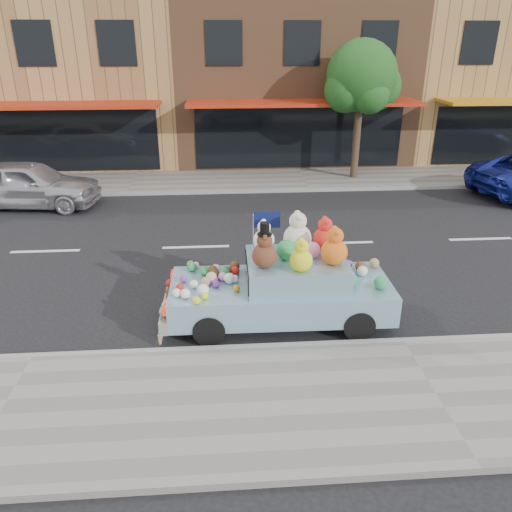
{
  "coord_description": "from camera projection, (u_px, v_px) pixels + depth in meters",
  "views": [
    {
      "loc": [
        -3.28,
        -12.57,
        5.27
      ],
      "look_at": [
        -2.62,
        -3.53,
        1.25
      ],
      "focal_mm": 35.0,
      "sensor_mm": 36.0,
      "label": 1
    }
  ],
  "objects": [
    {
      "name": "storefront_mid",
      "position": [
        288.0,
        74.0,
        23.26
      ],
      "size": [
        10.0,
        9.8,
        7.3
      ],
      "color": "brown",
      "rests_on": "ground"
    },
    {
      "name": "far_sidewalk",
      "position": [
        304.0,
        179.0,
        19.72
      ],
      "size": [
        60.0,
        3.0,
        0.12
      ],
      "primitive_type": "cube",
      "color": "gray",
      "rests_on": "ground"
    },
    {
      "name": "storefront_left",
      "position": [
        69.0,
        75.0,
        22.59
      ],
      "size": [
        10.0,
        9.8,
        7.3
      ],
      "color": "#AD8048",
      "rests_on": "ground"
    },
    {
      "name": "car_silver",
      "position": [
        29.0,
        184.0,
        16.47
      ],
      "size": [
        4.72,
        2.35,
        1.55
      ],
      "primitive_type": "imported",
      "rotation": [
        0.0,
        0.0,
        1.45
      ],
      "color": "#BCBBC0",
      "rests_on": "ground"
    },
    {
      "name": "far_kerb",
      "position": [
        310.0,
        190.0,
        18.35
      ],
      "size": [
        60.0,
        0.12,
        0.13
      ],
      "primitive_type": "cube",
      "color": "gray",
      "rests_on": "ground"
    },
    {
      "name": "ground",
      "position": [
        341.0,
        243.0,
        13.82
      ],
      "size": [
        120.0,
        120.0,
        0.0
      ],
      "primitive_type": "plane",
      "color": "black",
      "rests_on": "ground"
    },
    {
      "name": "art_car",
      "position": [
        283.0,
        284.0,
        9.78
      ],
      "size": [
        4.51,
        1.82,
        2.22
      ],
      "rotation": [
        0.0,
        0.0,
        -0.01
      ],
      "color": "black",
      "rests_on": "ground"
    },
    {
      "name": "storefront_right",
      "position": [
        494.0,
        72.0,
        23.92
      ],
      "size": [
        10.0,
        9.8,
        7.3
      ],
      "color": "#AD8048",
      "rests_on": "ground"
    },
    {
      "name": "near_kerb",
      "position": [
        403.0,
        342.0,
        9.23
      ],
      "size": [
        60.0,
        0.12,
        0.13
      ],
      "primitive_type": "cube",
      "color": "gray",
      "rests_on": "ground"
    },
    {
      "name": "street_tree",
      "position": [
        361.0,
        82.0,
        18.43
      ],
      "size": [
        3.0,
        2.7,
        5.22
      ],
      "color": "#38281C",
      "rests_on": "ground"
    },
    {
      "name": "near_sidewalk",
      "position": [
        435.0,
        396.0,
        7.86
      ],
      "size": [
        60.0,
        3.0,
        0.12
      ],
      "primitive_type": "cube",
      "color": "gray",
      "rests_on": "ground"
    }
  ]
}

